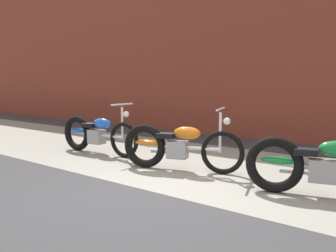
{
  "coord_description": "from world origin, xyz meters",
  "views": [
    {
      "loc": [
        2.8,
        -3.4,
        1.4
      ],
      "look_at": [
        -0.55,
        0.86,
        0.75
      ],
      "focal_mm": 38.09,
      "sensor_mm": 36.0,
      "label": 1
    }
  ],
  "objects": [
    {
      "name": "ground_plane",
      "position": [
        0.0,
        0.0,
        0.0
      ],
      "size": [
        80.0,
        80.0,
        0.0
      ],
      "primitive_type": "plane",
      "color": "#38383A"
    },
    {
      "name": "sidewalk_slab",
      "position": [
        0.0,
        1.75,
        0.0
      ],
      "size": [
        36.0,
        3.5,
        0.01
      ],
      "primitive_type": "cube",
      "color": "gray",
      "rests_on": "ground"
    },
    {
      "name": "brick_building_wall",
      "position": [
        0.0,
        5.2,
        2.65
      ],
      "size": [
        36.0,
        0.5,
        5.31
      ],
      "primitive_type": "cube",
      "color": "brown",
      "rests_on": "ground"
    },
    {
      "name": "motorcycle_blue",
      "position": [
        -2.76,
        1.25,
        0.4
      ],
      "size": [
        2.01,
        0.58,
        1.03
      ],
      "rotation": [
        0.0,
        0.0,
        0.06
      ],
      "color": "black",
      "rests_on": "ground"
    },
    {
      "name": "motorcycle_orange",
      "position": [
        -0.64,
        1.1,
        0.4
      ],
      "size": [
        1.93,
        0.86,
        1.03
      ],
      "rotation": [
        0.0,
        0.0,
        0.33
      ],
      "color": "black",
      "rests_on": "ground"
    },
    {
      "name": "motorcycle_green",
      "position": [
        1.58,
        1.09,
        0.4
      ],
      "size": [
        1.96,
        0.78,
        1.03
      ],
      "rotation": [
        0.0,
        0.0,
        0.27
      ],
      "color": "black",
      "rests_on": "ground"
    }
  ]
}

